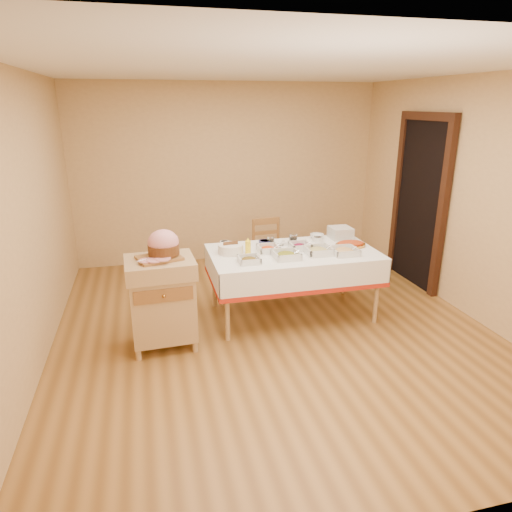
{
  "coord_description": "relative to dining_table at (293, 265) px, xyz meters",
  "views": [
    {
      "loc": [
        -1.24,
        -4.21,
        2.29
      ],
      "look_at": [
        -0.14,
        0.2,
        0.77
      ],
      "focal_mm": 32.0,
      "sensor_mm": 36.0,
      "label": 1
    }
  ],
  "objects": [
    {
      "name": "room_shell",
      "position": [
        -0.3,
        -0.3,
        0.7
      ],
      "size": [
        5.0,
        5.0,
        5.0
      ],
      "color": "olive",
      "rests_on": "ground"
    },
    {
      "name": "doorway",
      "position": [
        1.9,
        0.6,
        0.51
      ],
      "size": [
        0.09,
        1.1,
        2.2
      ],
      "color": "black",
      "rests_on": "ground"
    },
    {
      "name": "dining_table",
      "position": [
        0.0,
        0.0,
        0.0
      ],
      "size": [
        1.82,
        1.02,
        0.76
      ],
      "color": "tan",
      "rests_on": "ground"
    },
    {
      "name": "butcher_cart",
      "position": [
        -1.45,
        -0.37,
        -0.08
      ],
      "size": [
        0.67,
        0.56,
        0.91
      ],
      "color": "tan",
      "rests_on": "ground"
    },
    {
      "name": "dining_chair",
      "position": [
        -0.02,
        0.9,
        -0.14
      ],
      "size": [
        0.44,
        0.42,
        0.89
      ],
      "color": "olive",
      "rests_on": "ground"
    },
    {
      "name": "ham_on_board",
      "position": [
        -1.4,
        -0.34,
        0.43
      ],
      "size": [
        0.41,
        0.39,
        0.27
      ],
      "color": "olive",
      "rests_on": "butcher_cart"
    },
    {
      "name": "serving_dish_a",
      "position": [
        -0.55,
        -0.25,
        0.19
      ],
      "size": [
        0.22,
        0.21,
        0.09
      ],
      "color": "silver",
      "rests_on": "dining_table"
    },
    {
      "name": "serving_dish_b",
      "position": [
        -0.14,
        -0.21,
        0.2
      ],
      "size": [
        0.26,
        0.26,
        0.11
      ],
      "color": "silver",
      "rests_on": "dining_table"
    },
    {
      "name": "serving_dish_c",
      "position": [
        0.23,
        -0.15,
        0.2
      ],
      "size": [
        0.27,
        0.27,
        0.11
      ],
      "color": "silver",
      "rests_on": "dining_table"
    },
    {
      "name": "serving_dish_d",
      "position": [
        0.5,
        -0.22,
        0.19
      ],
      "size": [
        0.27,
        0.27,
        0.1
      ],
      "color": "silver",
      "rests_on": "dining_table"
    },
    {
      "name": "serving_dish_e",
      "position": [
        -0.27,
        0.05,
        0.19
      ],
      "size": [
        0.23,
        0.22,
        0.11
      ],
      "color": "silver",
      "rests_on": "dining_table"
    },
    {
      "name": "serving_dish_f",
      "position": [
        0.1,
        0.06,
        0.19
      ],
      "size": [
        0.23,
        0.22,
        0.1
      ],
      "color": "silver",
      "rests_on": "dining_table"
    },
    {
      "name": "small_bowl_left",
      "position": [
        -0.69,
        0.38,
        0.19
      ],
      "size": [
        0.11,
        0.11,
        0.05
      ],
      "color": "silver",
      "rests_on": "dining_table"
    },
    {
      "name": "small_bowl_mid",
      "position": [
        -0.25,
        0.27,
        0.2
      ],
      "size": [
        0.14,
        0.14,
        0.06
      ],
      "color": "navy",
      "rests_on": "dining_table"
    },
    {
      "name": "small_bowl_right",
      "position": [
        0.39,
        0.27,
        0.19
      ],
      "size": [
        0.12,
        0.12,
        0.06
      ],
      "color": "silver",
      "rests_on": "dining_table"
    },
    {
      "name": "bowl_white_imported",
      "position": [
        -0.1,
        0.28,
        0.18
      ],
      "size": [
        0.2,
        0.2,
        0.04
      ],
      "primitive_type": "imported",
      "rotation": [
        0.0,
        0.0,
        -0.21
      ],
      "color": "silver",
      "rests_on": "dining_table"
    },
    {
      "name": "bowl_small_imported",
      "position": [
        0.43,
        0.41,
        0.19
      ],
      "size": [
        0.2,
        0.2,
        0.05
      ],
      "primitive_type": "imported",
      "rotation": [
        0.0,
        0.0,
        -0.23
      ],
      "color": "silver",
      "rests_on": "dining_table"
    },
    {
      "name": "preserve_jar_left",
      "position": [
        -0.18,
        0.26,
        0.21
      ],
      "size": [
        0.09,
        0.09,
        0.11
      ],
      "color": "silver",
      "rests_on": "dining_table"
    },
    {
      "name": "preserve_jar_right",
      "position": [
        0.08,
        0.25,
        0.22
      ],
      "size": [
        0.1,
        0.1,
        0.12
      ],
      "color": "silver",
      "rests_on": "dining_table"
    },
    {
      "name": "mustard_bottle",
      "position": [
        -0.51,
        0.01,
        0.25
      ],
      "size": [
        0.06,
        0.06,
        0.19
      ],
      "color": "yellow",
      "rests_on": "dining_table"
    },
    {
      "name": "bread_basket",
      "position": [
        -0.68,
        0.1,
        0.21
      ],
      "size": [
        0.27,
        0.27,
        0.12
      ],
      "color": "white",
      "rests_on": "dining_table"
    },
    {
      "name": "plate_stack",
      "position": [
        0.71,
        0.34,
        0.23
      ],
      "size": [
        0.25,
        0.25,
        0.14
      ],
      "color": "silver",
      "rests_on": "dining_table"
    },
    {
      "name": "brass_platter",
      "position": [
        0.68,
        0.01,
        0.18
      ],
      "size": [
        0.35,
        0.25,
        0.05
      ],
      "color": "#B98134",
      "rests_on": "dining_table"
    }
  ]
}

